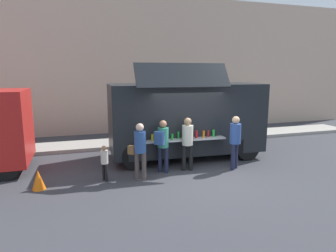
{
  "coord_description": "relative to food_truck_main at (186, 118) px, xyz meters",
  "views": [
    {
      "loc": [
        -3.57,
        -7.91,
        3.17
      ],
      "look_at": [
        -0.49,
        1.82,
        1.3
      ],
      "focal_mm": 31.6,
      "sensor_mm": 36.0,
      "label": 1
    }
  ],
  "objects": [
    {
      "name": "customer_front_ordering",
      "position": [
        -0.49,
        -1.47,
        -0.47
      ],
      "size": [
        0.36,
        0.35,
        1.74
      ],
      "rotation": [
        0.0,
        0.0,
        1.36
      ],
      "color": "black",
      "rests_on": "ground"
    },
    {
      "name": "customer_mid_with_backpack",
      "position": [
        -1.32,
        -1.45,
        -0.47
      ],
      "size": [
        0.52,
        0.53,
        1.69
      ],
      "rotation": [
        0.0,
        0.0,
        0.83
      ],
      "color": "#1D213A",
      "rests_on": "ground"
    },
    {
      "name": "child_near_queue",
      "position": [
        -3.15,
        -1.61,
        -0.87
      ],
      "size": [
        0.22,
        0.22,
        1.07
      ],
      "rotation": [
        0.0,
        0.0,
        0.48
      ],
      "color": "black",
      "rests_on": "ground"
    },
    {
      "name": "building_behind",
      "position": [
        -3.0,
        6.52,
        2.04
      ],
      "size": [
        32.0,
        2.4,
        7.09
      ],
      "primitive_type": "cube",
      "color": "#C5A690",
      "rests_on": "ground"
    },
    {
      "name": "food_truck_main",
      "position": [
        0.0,
        0.0,
        0.0
      ],
      "size": [
        5.6,
        2.95,
        3.46
      ],
      "rotation": [
        0.0,
        0.0,
        -0.04
      ],
      "color": "black",
      "rests_on": "ground"
    },
    {
      "name": "traffic_cone_orange",
      "position": [
        -4.95,
        -1.74,
        -1.23
      ],
      "size": [
        0.36,
        0.36,
        0.55
      ],
      "primitive_type": "cone",
      "color": "orange",
      "rests_on": "ground"
    },
    {
      "name": "curb_strip",
      "position": [
        -4.0,
        2.62,
        -1.43
      ],
      "size": [
        28.0,
        1.6,
        0.15
      ],
      "primitive_type": "cube",
      "color": "#9E998E",
      "rests_on": "ground"
    },
    {
      "name": "ground_plane",
      "position": [
        -0.31,
        -2.2,
        -1.51
      ],
      "size": [
        60.0,
        60.0,
        0.0
      ],
      "primitive_type": "plane",
      "color": "#38383D"
    },
    {
      "name": "trash_bin",
      "position": [
        3.55,
        2.32,
        -1.05
      ],
      "size": [
        0.6,
        0.6,
        0.91
      ],
      "primitive_type": "cylinder",
      "color": "#2D5D35",
      "rests_on": "ground"
    },
    {
      "name": "customer_rear_waiting",
      "position": [
        -2.14,
        -1.84,
        -0.49
      ],
      "size": [
        0.53,
        0.45,
        1.71
      ],
      "rotation": [
        0.0,
        0.0,
        0.96
      ],
      "color": "#50433E",
      "rests_on": "ground"
    },
    {
      "name": "customer_extra_browsing",
      "position": [
        1.04,
        -1.82,
        -0.45
      ],
      "size": [
        0.36,
        0.36,
        1.77
      ],
      "rotation": [
        0.0,
        0.0,
        2.2
      ],
      "color": "#1D223B",
      "rests_on": "ground"
    }
  ]
}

